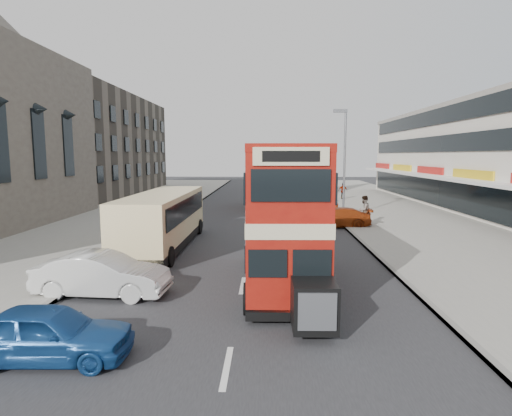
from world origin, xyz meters
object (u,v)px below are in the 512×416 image
(car_right_a, at_px, (337,218))
(car_right_c, at_px, (307,191))
(street_lamp, at_px, (344,155))
(cyclist, at_px, (320,209))
(coach, at_px, (163,218))
(car_left_front, at_px, (102,275))
(car_right_b, at_px, (316,205))
(car_left_near, at_px, (48,333))
(bus_second, at_px, (276,182))
(pedestrian_far, at_px, (343,191))
(pedestrian_near, at_px, (364,210))
(bus_main, at_px, (283,216))

(car_right_a, height_order, car_right_c, car_right_c)
(street_lamp, relative_size, cyclist, 3.55)
(coach, relative_size, car_left_front, 2.21)
(car_right_b, bearing_deg, car_right_a, 7.02)
(coach, distance_m, car_left_near, 12.14)
(car_right_a, bearing_deg, car_left_front, -36.04)
(bus_second, relative_size, pedestrian_far, 4.91)
(pedestrian_near, bearing_deg, car_right_c, -123.11)
(car_right_b, height_order, pedestrian_near, pedestrian_near)
(bus_main, distance_m, pedestrian_near, 14.27)
(street_lamp, bearing_deg, car_left_front, -123.17)
(car_left_front, bearing_deg, coach, 2.28)
(street_lamp, height_order, pedestrian_far, street_lamp)
(car_right_b, bearing_deg, bus_second, -112.74)
(coach, bearing_deg, car_right_b, 56.84)
(car_right_a, distance_m, cyclist, 3.13)
(bus_main, relative_size, car_right_c, 2.03)
(car_left_front, distance_m, car_right_c, 35.02)
(car_left_near, bearing_deg, bus_main, -45.82)
(coach, distance_m, cyclist, 13.30)
(street_lamp, bearing_deg, coach, -138.79)
(coach, xyz_separation_m, pedestrian_near, (11.93, 6.63, -0.42))
(bus_main, xyz_separation_m, bus_second, (0.20, 22.52, -0.17))
(car_left_near, height_order, cyclist, cyclist)
(coach, bearing_deg, cyclist, 45.66)
(coach, bearing_deg, bus_second, 69.49)
(car_right_a, bearing_deg, bus_second, -157.96)
(bus_main, height_order, pedestrian_near, bus_main)
(car_right_b, xyz_separation_m, pedestrian_far, (3.91, 8.77, 0.49))
(coach, relative_size, car_right_a, 2.22)
(pedestrian_near, bearing_deg, car_right_b, -112.55)
(car_right_a, distance_m, pedestrian_near, 1.93)
(car_right_b, relative_size, cyclist, 1.66)
(bus_main, bearing_deg, cyclist, -103.20)
(car_left_near, relative_size, car_right_b, 1.03)
(car_right_a, height_order, pedestrian_near, pedestrian_near)
(car_right_c, xyz_separation_m, cyclist, (-0.65, -16.47, 0.06))
(car_left_front, distance_m, pedestrian_near, 18.71)
(pedestrian_near, distance_m, cyclist, 3.86)
(street_lamp, xyz_separation_m, car_left_near, (-10.76, -21.76, -4.12))
(car_left_near, bearing_deg, car_right_c, -15.84)
(bus_second, distance_m, car_right_b, 4.29)
(coach, distance_m, car_right_a, 11.99)
(bus_second, height_order, cyclist, bus_second)
(street_lamp, distance_m, car_right_a, 5.33)
(coach, bearing_deg, car_left_near, -88.47)
(car_left_near, distance_m, cyclist, 23.39)
(street_lamp, bearing_deg, bus_main, -107.61)
(street_lamp, height_order, bus_main, street_lamp)
(coach, distance_m, pedestrian_far, 26.96)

